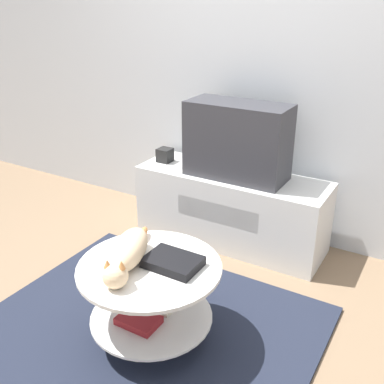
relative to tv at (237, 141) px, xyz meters
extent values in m
plane|color=#7F664C|center=(0.02, -1.10, -0.77)|extent=(12.00, 12.00, 0.00)
cube|color=silver|center=(0.02, 0.32, 0.53)|extent=(8.00, 0.05, 2.60)
cube|color=#1E2333|center=(0.02, -1.10, -0.76)|extent=(1.72, 1.43, 0.02)
cube|color=silver|center=(-0.04, 0.02, -0.51)|extent=(1.35, 0.44, 0.52)
cube|color=silver|center=(-0.04, -0.20, -0.46)|extent=(0.61, 0.01, 0.14)
cube|color=#333338|center=(0.00, 0.00, 0.00)|extent=(0.68, 0.30, 0.51)
cube|color=black|center=(0.00, -0.15, 0.01)|extent=(0.58, 0.01, 0.39)
cube|color=black|center=(-0.58, 0.00, -0.20)|extent=(0.10, 0.10, 0.10)
cylinder|color=#B2B2B7|center=(0.09, -1.14, -0.74)|extent=(0.29, 0.29, 0.01)
cylinder|color=#B7B7BC|center=(0.09, -1.14, -0.54)|extent=(0.04, 0.04, 0.42)
cylinder|color=silver|center=(0.09, -1.14, -0.61)|extent=(0.62, 0.62, 0.01)
cylinder|color=silver|center=(0.09, -1.14, -0.32)|extent=(0.70, 0.70, 0.02)
cube|color=maroon|center=(0.07, -1.22, -0.58)|extent=(0.20, 0.14, 0.04)
cube|color=beige|center=(0.08, -1.06, -0.59)|extent=(0.18, 0.13, 0.02)
cube|color=black|center=(0.19, -1.08, -0.28)|extent=(0.26, 0.19, 0.04)
ellipsoid|color=beige|center=(-0.01, -1.16, -0.24)|extent=(0.27, 0.39, 0.14)
sphere|color=beige|center=(0.06, -1.35, -0.25)|extent=(0.12, 0.12, 0.12)
cone|color=#D18447|center=(0.09, -1.34, -0.19)|extent=(0.04, 0.04, 0.04)
cone|color=#D18447|center=(0.03, -1.36, -0.19)|extent=(0.04, 0.04, 0.04)
ellipsoid|color=#D18447|center=(-0.09, -0.95, -0.28)|extent=(0.09, 0.14, 0.05)
camera|label=1|loc=(1.20, -2.61, 0.88)|focal=42.00mm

